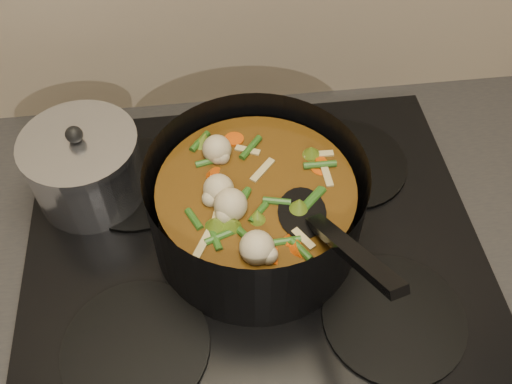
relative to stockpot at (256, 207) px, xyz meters
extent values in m
cube|color=brown|center=(0.00, -0.02, -0.56)|extent=(2.60, 0.60, 0.86)
cube|color=black|center=(0.00, -0.02, -0.11)|extent=(2.64, 0.64, 0.05)
cube|color=black|center=(0.00, -0.02, -0.07)|extent=(0.62, 0.54, 0.02)
cylinder|color=black|center=(-0.16, -0.15, -0.06)|extent=(0.18, 0.18, 0.01)
cylinder|color=black|center=(0.16, -0.15, -0.06)|extent=(0.18, 0.18, 0.01)
cylinder|color=black|center=(-0.16, 0.11, -0.06)|extent=(0.18, 0.18, 0.01)
cylinder|color=black|center=(0.16, 0.11, -0.06)|extent=(0.18, 0.18, 0.01)
cylinder|color=black|center=(0.00, 0.00, 0.00)|extent=(0.30, 0.30, 0.14)
cylinder|color=black|center=(0.00, 0.00, -0.06)|extent=(0.27, 0.27, 0.01)
cylinder|color=#59350F|center=(0.00, 0.00, -0.01)|extent=(0.25, 0.25, 0.10)
cylinder|color=#E44B0A|center=(0.04, 0.00, 0.04)|extent=(0.03, 0.03, 0.03)
cylinder|color=#E44B0A|center=(0.03, 0.06, 0.04)|extent=(0.04, 0.04, 0.03)
cylinder|color=#E44B0A|center=(-0.05, 0.08, 0.04)|extent=(0.04, 0.04, 0.03)
cylinder|color=#E44B0A|center=(-0.05, 0.00, 0.04)|extent=(0.03, 0.03, 0.03)
cylinder|color=#E44B0A|center=(-0.03, -0.07, 0.04)|extent=(0.04, 0.03, 0.03)
cylinder|color=#E44B0A|center=(0.02, -0.03, 0.04)|extent=(0.04, 0.04, 0.03)
cylinder|color=#E44B0A|center=(0.07, 0.01, 0.04)|extent=(0.03, 0.04, 0.03)
cylinder|color=#E44B0A|center=(0.03, 0.09, 0.04)|extent=(0.03, 0.03, 0.03)
cylinder|color=#E44B0A|center=(-0.03, 0.04, 0.04)|extent=(0.04, 0.04, 0.03)
sphere|color=#C8B38D|center=(0.06, 0.00, 0.05)|extent=(0.04, 0.04, 0.04)
sphere|color=#C8B38D|center=(-0.02, 0.05, 0.05)|extent=(0.04, 0.04, 0.04)
sphere|color=#C8B38D|center=(-0.04, -0.04, 0.05)|extent=(0.04, 0.04, 0.04)
sphere|color=#C8B38D|center=(0.05, -0.03, 0.05)|extent=(0.04, 0.04, 0.04)
cone|color=olive|center=(-0.04, -0.07, 0.05)|extent=(0.04, 0.04, 0.03)
cone|color=olive|center=(0.06, -0.05, 0.05)|extent=(0.04, 0.04, 0.03)
cone|color=olive|center=(0.05, 0.06, 0.05)|extent=(0.04, 0.04, 0.03)
cone|color=olive|center=(-0.05, 0.06, 0.05)|extent=(0.04, 0.04, 0.03)
cone|color=olive|center=(-0.07, -0.04, 0.05)|extent=(0.04, 0.04, 0.03)
cone|color=olive|center=(0.03, -0.07, 0.05)|extent=(0.04, 0.04, 0.03)
cylinder|color=#2F611C|center=(0.03, 0.03, 0.04)|extent=(0.01, 0.04, 0.01)
cylinder|color=#2F611C|center=(0.00, 0.10, 0.04)|extent=(0.03, 0.03, 0.01)
cylinder|color=#2F611C|center=(-0.05, 0.06, 0.04)|extent=(0.04, 0.02, 0.01)
cylinder|color=#2F611C|center=(-0.06, 0.01, 0.04)|extent=(0.02, 0.04, 0.01)
cylinder|color=#2F611C|center=(-0.03, -0.03, 0.04)|extent=(0.02, 0.04, 0.01)
cylinder|color=#2F611C|center=(-0.01, -0.09, 0.04)|extent=(0.04, 0.02, 0.01)
cylinder|color=#2F611C|center=(0.05, -0.06, 0.04)|extent=(0.03, 0.03, 0.01)
cylinder|color=#2F611C|center=(0.06, -0.01, 0.04)|extent=(0.01, 0.04, 0.01)
cylinder|color=#2F611C|center=(0.04, 0.02, 0.04)|extent=(0.03, 0.03, 0.01)
cylinder|color=#2F611C|center=(0.02, 0.09, 0.04)|extent=(0.04, 0.02, 0.01)
cylinder|color=#2F611C|center=(-0.04, 0.07, 0.04)|extent=(0.02, 0.04, 0.01)
cylinder|color=#2F611C|center=(-0.06, 0.02, 0.04)|extent=(0.03, 0.04, 0.01)
cylinder|color=#2F611C|center=(-0.04, -0.02, 0.04)|extent=(0.04, 0.02, 0.01)
cylinder|color=#2F611C|center=(-0.03, -0.09, 0.04)|extent=(0.03, 0.03, 0.01)
cylinder|color=#2F611C|center=(0.03, -0.07, 0.04)|extent=(0.01, 0.04, 0.01)
cylinder|color=#2F611C|center=(0.06, -0.02, 0.04)|extent=(0.04, 0.03, 0.01)
cube|color=tan|center=(-0.06, 0.04, 0.04)|extent=(0.04, 0.01, 0.00)
cube|color=tan|center=(-0.05, -0.04, 0.04)|extent=(0.02, 0.04, 0.00)
cube|color=tan|center=(0.02, -0.06, 0.04)|extent=(0.04, 0.03, 0.00)
cube|color=tan|center=(0.07, 0.00, 0.04)|extent=(0.04, 0.03, 0.00)
cube|color=tan|center=(0.02, 0.07, 0.04)|extent=(0.03, 0.04, 0.00)
cube|color=tan|center=(-0.06, 0.04, 0.04)|extent=(0.04, 0.02, 0.00)
cube|color=tan|center=(-0.05, -0.04, 0.04)|extent=(0.01, 0.04, 0.00)
ellipsoid|color=black|center=(0.05, -0.05, 0.04)|extent=(0.07, 0.08, 0.01)
cube|color=black|center=(0.08, -0.14, 0.09)|extent=(0.06, 0.16, 0.10)
cylinder|color=silver|center=(-0.23, 0.11, -0.02)|extent=(0.16, 0.16, 0.10)
cylinder|color=silver|center=(-0.23, 0.11, 0.04)|extent=(0.16, 0.16, 0.01)
sphere|color=black|center=(-0.23, 0.11, 0.06)|extent=(0.02, 0.02, 0.02)
camera|label=1|loc=(-0.05, -0.44, 0.59)|focal=40.00mm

